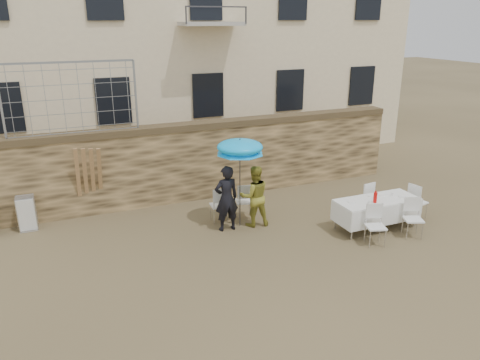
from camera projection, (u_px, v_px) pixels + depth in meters
name	position (u px, v px, depth m)	size (l,w,h in m)	color
ground	(264.00, 281.00, 9.41)	(80.00, 80.00, 0.00)	brown
stone_wall	(190.00, 162.00, 13.41)	(13.00, 0.50, 2.20)	olive
chain_link_fence	(71.00, 99.00, 11.67)	(3.20, 0.06, 1.80)	gray
man_suit	(226.00, 198.00, 11.44)	(0.61, 0.40, 1.67)	black
woman_dress	(254.00, 196.00, 11.73)	(0.77, 0.60, 1.58)	gold
umbrella	(240.00, 150.00, 11.29)	(1.17, 1.17, 2.12)	#3F3F44
couple_chair_left	(219.00, 204.00, 12.03)	(0.48, 0.48, 0.96)	white
couple_chair_right	(244.00, 200.00, 12.29)	(0.48, 0.48, 0.96)	white
banquet_table	(377.00, 201.00, 11.57)	(2.10, 0.85, 0.78)	white
soda_bottle	(375.00, 197.00, 11.31)	(0.09, 0.09, 0.26)	red
table_chair_front_left	(376.00, 226.00, 10.78)	(0.48, 0.48, 0.96)	white
table_chair_front_right	(413.00, 218.00, 11.18)	(0.48, 0.48, 0.96)	white
table_chair_back	(363.00, 198.00, 12.42)	(0.48, 0.48, 0.96)	white
table_chair_side	(417.00, 201.00, 12.25)	(0.48, 0.48, 0.96)	white
chair_stack_right	(27.00, 211.00, 11.68)	(0.46, 0.47, 0.92)	white
wood_planks	(91.00, 181.00, 12.14)	(0.70, 0.20, 2.00)	#A37749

